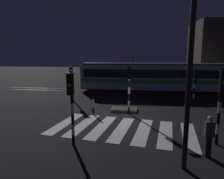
# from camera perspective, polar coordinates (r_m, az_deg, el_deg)

# --- Properties ---
(ground_plane) EXTENTS (120.00, 120.00, 0.00)m
(ground_plane) POSITION_cam_1_polar(r_m,az_deg,el_deg) (13.39, 3.49, -8.15)
(ground_plane) COLOR black
(rail_near) EXTENTS (80.00, 0.12, 0.03)m
(rail_near) POSITION_cam_1_polar(r_m,az_deg,el_deg) (22.87, 5.14, -0.75)
(rail_near) COLOR #59595E
(rail_near) RESTS_ON ground
(rail_far) EXTENTS (80.00, 0.12, 0.03)m
(rail_far) POSITION_cam_1_polar(r_m,az_deg,el_deg) (24.28, 5.27, -0.16)
(rail_far) COLOR #59595E
(rail_far) RESTS_ON ground
(crosswalk_zebra) EXTENTS (8.30, 5.15, 0.02)m
(crosswalk_zebra) POSITION_cam_1_polar(r_m,az_deg,el_deg) (11.53, 2.83, -11.03)
(crosswalk_zebra) COLOR silver
(crosswalk_zebra) RESTS_ON ground
(traffic_island) EXTENTS (1.86, 1.23, 0.18)m
(traffic_island) POSITION_cam_1_polar(r_m,az_deg,el_deg) (15.25, 3.41, -5.61)
(traffic_island) COLOR slate
(traffic_island) RESTS_ON ground
(traffic_light_median_centre) EXTENTS (0.36, 0.42, 3.35)m
(traffic_light_median_centre) POSITION_cam_1_polar(r_m,az_deg,el_deg) (13.91, 4.85, 1.85)
(traffic_light_median_centre) COLOR black
(traffic_light_median_centre) RESTS_ON ground
(traffic_light_corner_near_right) EXTENTS (0.36, 0.42, 3.52)m
(traffic_light_corner_near_right) POSITION_cam_1_polar(r_m,az_deg,el_deg) (10.10, 28.40, -1.50)
(traffic_light_corner_near_right) COLOR black
(traffic_light_corner_near_right) RESTS_ON ground
(traffic_light_kerb_mid_left) EXTENTS (0.36, 0.42, 3.41)m
(traffic_light_kerb_mid_left) POSITION_cam_1_polar(r_m,az_deg,el_deg) (9.04, -11.40, -2.14)
(traffic_light_kerb_mid_left) COLOR black
(traffic_light_kerb_mid_left) RESTS_ON ground
(traffic_light_corner_far_right) EXTENTS (0.36, 0.42, 3.01)m
(traffic_light_corner_far_right) POSITION_cam_1_polar(r_m,az_deg,el_deg) (18.26, 22.35, 2.25)
(traffic_light_corner_far_right) COLOR black
(traffic_light_corner_far_right) RESTS_ON ground
(traffic_light_corner_far_left) EXTENTS (0.36, 0.42, 3.12)m
(traffic_light_corner_far_left) POSITION_cam_1_polar(r_m,az_deg,el_deg) (18.88, -11.36, 3.22)
(traffic_light_corner_far_left) COLOR black
(traffic_light_corner_far_left) RESTS_ON ground
(street_lamp_near_kerb) EXTENTS (0.44, 1.21, 6.58)m
(street_lamp_near_kerb) POSITION_cam_1_polar(r_m,az_deg,el_deg) (7.02, 21.89, 10.30)
(street_lamp_near_kerb) COLOR black
(street_lamp_near_kerb) RESTS_ON ground
(tram) EXTENTS (16.78, 2.58, 4.15)m
(tram) POSITION_cam_1_polar(r_m,az_deg,el_deg) (23.40, 11.94, 3.60)
(tram) COLOR silver
(tram) RESTS_ON ground
(pedestrian_waiting_at_kerb) EXTENTS (0.36, 0.24, 1.71)m
(pedestrian_waiting_at_kerb) POSITION_cam_1_polar(r_m,az_deg,el_deg) (9.14, 25.69, -11.77)
(pedestrian_waiting_at_kerb) COLOR black
(pedestrian_waiting_at_kerb) RESTS_ON ground
(bollard_island_edge) EXTENTS (0.12, 0.12, 1.11)m
(bollard_island_edge) POSITION_cam_1_polar(r_m,az_deg,el_deg) (14.20, -5.31, -4.80)
(bollard_island_edge) COLOR black
(bollard_island_edge) RESTS_ON ground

